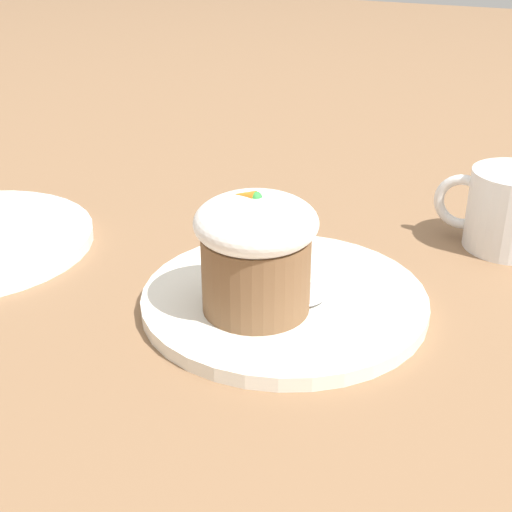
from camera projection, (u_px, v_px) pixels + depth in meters
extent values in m
plane|color=#846042|center=(284.00, 306.00, 0.58)|extent=(4.00, 4.00, 0.00)
cylinder|color=white|center=(284.00, 300.00, 0.58)|extent=(0.23, 0.23, 0.01)
cylinder|color=brown|center=(256.00, 273.00, 0.54)|extent=(0.08, 0.08, 0.06)
ellipsoid|color=white|center=(256.00, 222.00, 0.53)|extent=(0.09, 0.09, 0.04)
cone|color=orange|center=(245.00, 196.00, 0.52)|extent=(0.02, 0.01, 0.01)
sphere|color=green|center=(256.00, 198.00, 0.52)|extent=(0.01, 0.01, 0.01)
cube|color=#B7B7BC|center=(336.00, 272.00, 0.61)|extent=(0.02, 0.08, 0.00)
ellipsoid|color=#B7B7BC|center=(304.00, 297.00, 0.57)|extent=(0.04, 0.05, 0.01)
cylinder|color=white|center=(512.00, 210.00, 0.67)|extent=(0.08, 0.08, 0.08)
torus|color=white|center=(462.00, 202.00, 0.69)|extent=(0.06, 0.01, 0.06)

